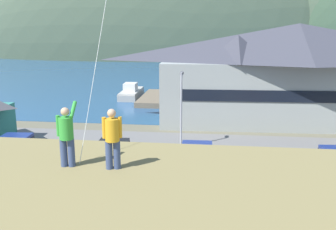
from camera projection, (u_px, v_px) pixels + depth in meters
name	position (u px, v px, depth m)	size (l,w,h in m)	color
ground_plane	(132.00, 206.00, 21.13)	(600.00, 600.00, 0.00)	#66604C
parking_lot_pad	(148.00, 172.00, 25.96)	(40.00, 20.00, 0.10)	slate
bay_water	(193.00, 76.00, 79.15)	(360.00, 84.00, 0.03)	navy
far_hill_west_ridge	(156.00, 57.00, 132.35)	(135.22, 45.58, 77.57)	#42513D
harbor_lodge	(296.00, 72.00, 38.40)	(29.33, 10.28, 10.23)	#999E99
wharf_dock	(154.00, 98.00, 51.92)	(3.20, 11.01, 0.70)	#70604C
moored_boat_wharfside	(131.00, 93.00, 54.09)	(2.67, 7.74, 2.16)	#A8A399
parked_car_corner_spot	(115.00, 152.00, 26.95)	(4.32, 2.29, 1.82)	black
parked_car_lone_by_shed	(135.00, 192.00, 20.34)	(4.24, 2.14, 1.82)	#B28923
parked_car_front_row_silver	(227.00, 196.00, 19.85)	(4.22, 2.09, 1.82)	slate
parked_car_front_row_red	(198.00, 155.00, 26.31)	(4.24, 2.12, 1.82)	navy
parked_car_mid_row_center	(322.00, 189.00, 20.82)	(4.34, 2.34, 1.82)	red
parked_car_back_row_right	(16.00, 146.00, 28.35)	(4.32, 2.29, 1.82)	navy
parking_light_pole	(181.00, 105.00, 30.29)	(0.24, 0.78, 6.24)	#ADADB2
person_kite_flyer	(66.00, 135.00, 10.70)	(0.52, 0.68, 1.86)	#384770
person_companion	(112.00, 137.00, 10.51)	(0.54, 0.40, 1.74)	#384770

